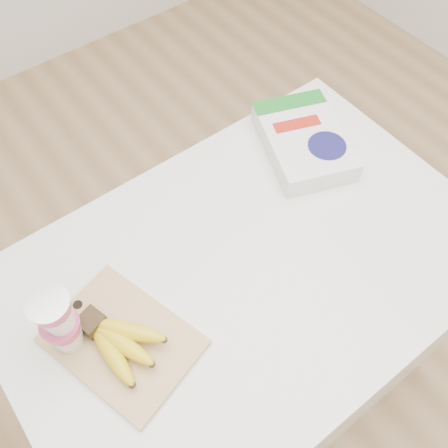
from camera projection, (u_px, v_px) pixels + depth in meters
name	position (u px, v px, depth m)	size (l,w,h in m)	color
room	(266.00, 66.00, 0.65)	(4.00, 4.00, 4.00)	tan
table	(243.00, 333.00, 1.44)	(1.09, 0.72, 0.81)	silver
cutting_board	(123.00, 341.00, 0.99)	(0.21, 0.29, 0.01)	tan
bananas	(118.00, 341.00, 0.96)	(0.14, 0.19, 0.06)	#382816
yogurt_stack	(59.00, 322.00, 0.91)	(0.08, 0.08, 0.18)	white
cereal_box	(304.00, 141.00, 1.26)	(0.28, 0.33, 0.06)	white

